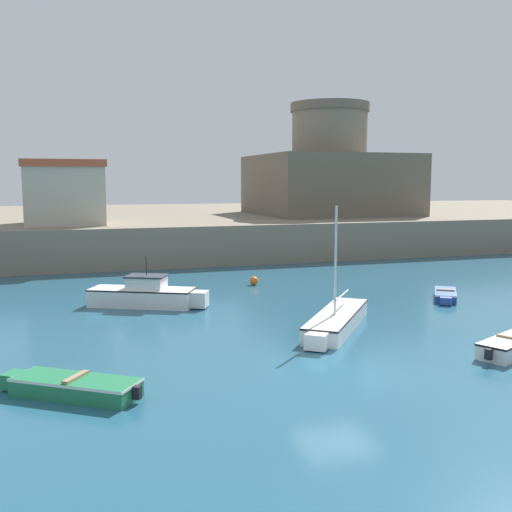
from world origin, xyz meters
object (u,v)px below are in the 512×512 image
sailboat_white_4 (336,320)px  fortress (329,176)px  mooring_buoy (254,281)px  dinghy_white_1 (511,345)px  harbor_shed_near_wharf (65,192)px  dinghy_blue_2 (445,295)px  motorboat_white_0 (146,295)px  dinghy_green_3 (73,386)px

sailboat_white_4 → fortress: bearing=65.9°
mooring_buoy → fortress: fortress is taller
sailboat_white_4 → mooring_buoy: 11.00m
dinghy_white_1 → harbor_shed_near_wharf: harbor_shed_near_wharf is taller
dinghy_white_1 → fortress: bearing=75.3°
dinghy_blue_2 → sailboat_white_4: sailboat_white_4 is taller
motorboat_white_0 → fortress: (20.52, 23.60, 5.90)m
mooring_buoy → dinghy_white_1: bearing=-74.8°
motorboat_white_0 → dinghy_blue_2: motorboat_white_0 is taller
harbor_shed_near_wharf → dinghy_blue_2: bearing=-48.0°
motorboat_white_0 → dinghy_green_3: 12.15m
dinghy_white_1 → dinghy_blue_2: size_ratio=1.13×
mooring_buoy → motorboat_white_0: bearing=-149.3°
dinghy_green_3 → mooring_buoy: 18.79m
dinghy_blue_2 → fortress: bearing=78.1°
dinghy_white_1 → harbor_shed_near_wharf: (-14.66, 29.41, 4.90)m
sailboat_white_4 → motorboat_white_0: bearing=134.5°
dinghy_blue_2 → dinghy_green_3: (-18.48, -8.60, 0.05)m
dinghy_white_1 → dinghy_green_3: dinghy_white_1 is taller
dinghy_white_1 → harbor_shed_near_wharf: 33.22m
motorboat_white_0 → sailboat_white_4: size_ratio=0.93×
dinghy_white_1 → fortress: (9.34, 35.64, 6.16)m
sailboat_white_4 → harbor_shed_near_wharf: size_ratio=0.99×
motorboat_white_0 → mooring_buoy: size_ratio=11.48×
dinghy_blue_2 → dinghy_green_3: size_ratio=0.78×
sailboat_white_4 → dinghy_green_3: bearing=-156.0°
motorboat_white_0 → harbor_shed_near_wharf: 18.31m
dinghy_blue_2 → mooring_buoy: (-8.08, 7.06, 0.01)m
dinghy_green_3 → harbor_shed_near_wharf: (0.11, 28.97, 4.93)m
sailboat_white_4 → fortress: size_ratio=0.46×
motorboat_white_0 → fortress: size_ratio=0.43×
mooring_buoy → harbor_shed_near_wharf: (-10.29, 13.32, 4.97)m
dinghy_blue_2 → mooring_buoy: 10.73m
dinghy_green_3 → harbor_shed_near_wharf: harbor_shed_near_wharf is taller
motorboat_white_0 → sailboat_white_4: (6.84, -6.96, -0.19)m
dinghy_white_1 → mooring_buoy: bearing=105.2°
dinghy_white_1 → mooring_buoy: 16.67m
motorboat_white_0 → dinghy_blue_2: size_ratio=1.83×
fortress → mooring_buoy: bearing=-125.0°
motorboat_white_0 → dinghy_white_1: motorboat_white_0 is taller
dinghy_blue_2 → harbor_shed_near_wharf: harbor_shed_near_wharf is taller
dinghy_blue_2 → harbor_shed_near_wharf: size_ratio=0.50×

